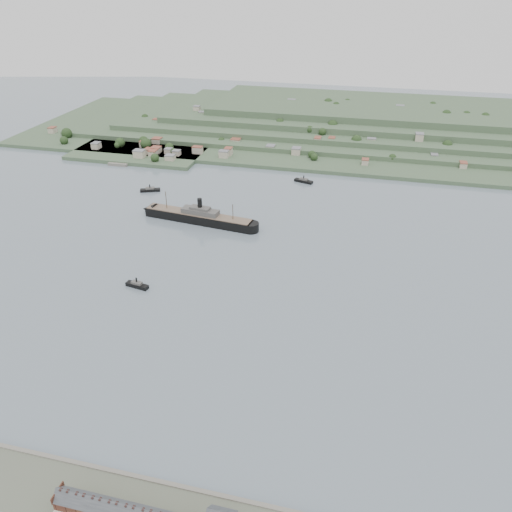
# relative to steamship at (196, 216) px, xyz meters

# --- Properties ---
(ground) EXTENTS (1400.00, 1400.00, 0.00)m
(ground) POSITION_rel_steamship_xyz_m (74.56, -91.54, -4.83)
(ground) COLOR slate
(ground) RESTS_ON ground
(far_peninsula) EXTENTS (760.00, 309.00, 30.00)m
(far_peninsula) POSITION_rel_steamship_xyz_m (102.47, 301.55, 7.05)
(far_peninsula) COLOR #395236
(far_peninsula) RESTS_ON ground
(steamship) EXTENTS (108.83, 25.50, 26.14)m
(steamship) POSITION_rel_steamship_xyz_m (0.00, 0.00, 0.00)
(steamship) COLOR black
(steamship) RESTS_ON ground
(tugboat) EXTENTS (16.81, 7.17, 7.33)m
(tugboat) POSITION_rel_steamship_xyz_m (-4.11, -105.21, -3.04)
(tugboat) COLOR black
(tugboat) RESTS_ON ground
(ferry_west) EXTENTS (19.47, 11.71, 7.07)m
(ferry_west) POSITION_rel_steamship_xyz_m (-65.67, 52.59, -3.12)
(ferry_west) COLOR black
(ferry_west) RESTS_ON ground
(ferry_east) EXTENTS (19.78, 10.74, 7.15)m
(ferry_east) POSITION_rel_steamship_xyz_m (74.76, 111.37, -3.10)
(ferry_east) COLOR black
(ferry_east) RESTS_ON ground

